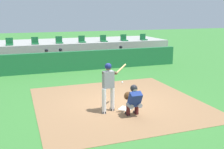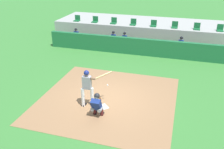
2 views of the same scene
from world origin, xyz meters
name	(u,v)px [view 1 (image 1 of 2)]	position (x,y,z in m)	size (l,w,h in m)	color
ground_plane	(118,103)	(0.00, 0.00, 0.00)	(80.00, 80.00, 0.00)	#387A33
dirt_infield	(118,102)	(0.00, 0.00, 0.01)	(6.40, 6.40, 0.01)	#936B47
home_plate	(126,109)	(0.00, -0.80, 0.02)	(0.44, 0.44, 0.02)	white
batter_at_plate	(109,84)	(-0.67, -0.85, 1.04)	(1.23, 0.90, 1.80)	silver
catcher_crouched	(133,99)	(0.00, -1.50, 0.61)	(0.48, 1.60, 1.13)	gray
dugout_wall	(80,61)	(0.00, 6.50, 0.60)	(13.00, 0.30, 1.20)	#1E6638
dugout_bench	(77,64)	(0.00, 7.50, 0.23)	(11.80, 0.44, 0.45)	olive
dugout_player_1	(47,59)	(-1.91, 7.34, 0.67)	(0.49, 0.70, 1.30)	#939399
dugout_player_2	(61,58)	(-1.04, 7.34, 0.67)	(0.49, 0.70, 1.30)	#939399
dugout_player_3	(121,55)	(3.06, 7.34, 0.67)	(0.49, 0.70, 1.30)	#939399
stands_platform	(67,50)	(0.00, 10.90, 0.70)	(15.00, 4.40, 1.40)	#9E9E99
stadium_seat_1	(9,43)	(-4.06, 9.38, 1.53)	(0.46, 0.46, 0.48)	#196033
stadium_seat_2	(35,42)	(-2.44, 9.38, 1.53)	(0.46, 0.46, 0.48)	#196033
stadium_seat_3	(59,41)	(-0.81, 9.38, 1.53)	(0.46, 0.46, 0.48)	#196033
stadium_seat_4	(82,41)	(0.81, 9.38, 1.53)	(0.46, 0.46, 0.48)	#196033
stadium_seat_5	(104,40)	(2.44, 9.38, 1.53)	(0.46, 0.46, 0.48)	#196033
stadium_seat_6	(124,39)	(4.06, 9.38, 1.53)	(0.46, 0.46, 0.48)	#196033
stadium_seat_7	(143,38)	(5.69, 9.38, 1.53)	(0.46, 0.46, 0.48)	#196033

